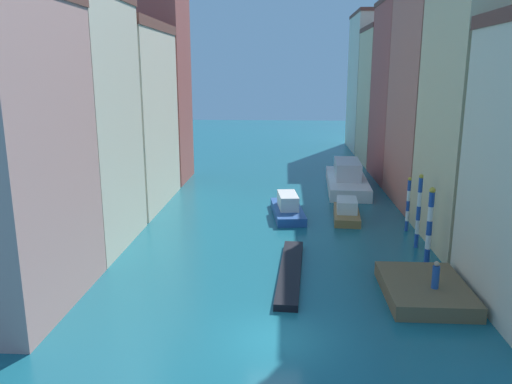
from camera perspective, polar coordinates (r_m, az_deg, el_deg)
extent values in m
plane|color=#196070|center=(45.70, 2.78, -0.89)|extent=(154.00, 154.00, 0.00)
cube|color=beige|center=(34.71, -20.51, 6.83)|extent=(7.18, 8.79, 15.62)
cube|color=beige|center=(44.80, -14.94, 7.84)|extent=(7.18, 11.82, 14.55)
cube|color=brown|center=(44.77, -15.56, 17.63)|extent=(7.33, 12.05, 0.78)
cube|color=#B25147|center=(54.25, -11.83, 12.56)|extent=(7.18, 7.12, 21.46)
cube|color=beige|center=(35.80, 25.54, 11.47)|extent=(7.18, 9.55, 21.73)
cube|color=#C6705B|center=(45.77, 20.51, 10.90)|extent=(7.18, 10.93, 19.87)
cube|color=#B25147|center=(55.99, 17.29, 10.53)|extent=(7.18, 9.94, 18.08)
cube|color=brown|center=(56.39, 17.98, 19.98)|extent=(7.33, 10.14, 0.48)
cube|color=beige|center=(66.13, 15.11, 10.19)|extent=(7.18, 10.36, 16.15)
cube|color=brown|center=(66.25, 15.57, 17.41)|extent=(7.33, 10.56, 0.54)
cube|color=beige|center=(77.29, 13.48, 11.77)|extent=(7.18, 11.67, 19.07)
cube|color=brown|center=(77.68, 13.89, 18.98)|extent=(7.33, 11.90, 0.46)
cube|color=brown|center=(27.81, 18.50, -10.40)|extent=(4.11, 5.76, 0.77)
cylinder|color=#234C93|center=(26.94, 19.63, -9.06)|extent=(0.36, 0.36, 1.16)
sphere|color=tan|center=(26.68, 19.75, -7.64)|extent=(0.26, 0.26, 0.26)
cylinder|color=#1E479E|center=(32.53, 18.75, -6.81)|extent=(0.33, 0.33, 0.88)
cylinder|color=white|center=(32.25, 18.87, -5.35)|extent=(0.33, 0.33, 0.88)
cylinder|color=#1E479E|center=(31.98, 18.99, -3.86)|extent=(0.33, 0.33, 0.88)
cylinder|color=white|center=(31.75, 19.11, -2.35)|extent=(0.33, 0.33, 0.88)
cylinder|color=#1E479E|center=(31.53, 19.23, -0.81)|extent=(0.33, 0.33, 0.88)
sphere|color=gold|center=(31.40, 19.31, 0.19)|extent=(0.36, 0.36, 0.36)
cylinder|color=#1E479E|center=(35.00, 17.66, -5.25)|extent=(0.26, 0.26, 0.94)
cylinder|color=white|center=(34.72, 17.76, -3.78)|extent=(0.26, 0.26, 0.94)
cylinder|color=#1E479E|center=(34.46, 17.87, -2.29)|extent=(0.26, 0.26, 0.94)
cylinder|color=white|center=(34.23, 17.99, -0.79)|extent=(0.26, 0.26, 0.94)
cylinder|color=#1E479E|center=(34.03, 18.10, 0.74)|extent=(0.26, 0.26, 0.94)
sphere|color=gold|center=(33.91, 18.17, 1.69)|extent=(0.29, 0.29, 0.29)
cylinder|color=#1E479E|center=(38.37, 16.63, -3.68)|extent=(0.24, 0.24, 0.75)
cylinder|color=white|center=(38.16, 16.71, -2.60)|extent=(0.24, 0.24, 0.75)
cylinder|color=#1E479E|center=(37.97, 16.78, -1.51)|extent=(0.24, 0.24, 0.75)
cylinder|color=white|center=(37.79, 16.86, -0.40)|extent=(0.24, 0.24, 0.75)
cylinder|color=#1E479E|center=(37.62, 16.94, 0.71)|extent=(0.24, 0.24, 0.75)
sphere|color=gold|center=(37.53, 16.98, 1.41)|extent=(0.26, 0.26, 0.26)
cube|color=white|center=(50.76, 10.21, 1.03)|extent=(4.24, 11.92, 1.15)
cube|color=silver|center=(50.48, 10.27, 2.58)|extent=(2.61, 5.57, 1.65)
cube|color=black|center=(29.24, 3.90, -8.92)|extent=(1.73, 9.48, 0.38)
cube|color=#234C93|center=(40.74, 3.59, -2.20)|extent=(2.92, 6.84, 0.66)
cube|color=silver|center=(40.51, 3.61, -0.98)|extent=(1.77, 3.34, 1.13)
cube|color=olive|center=(40.49, 10.18, -2.53)|extent=(2.37, 5.60, 0.61)
cube|color=silver|center=(40.28, 10.23, -1.46)|extent=(1.75, 2.80, 0.95)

